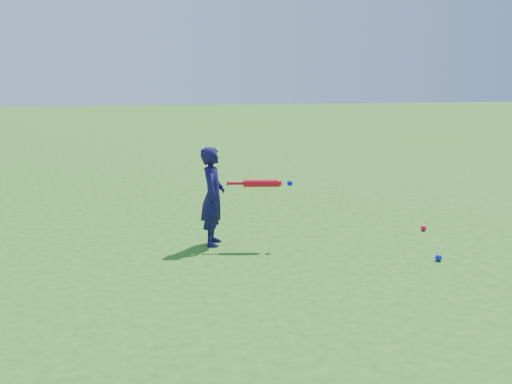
% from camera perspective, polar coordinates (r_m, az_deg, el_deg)
% --- Properties ---
extents(ground, '(80.00, 80.00, 0.00)m').
position_cam_1_polar(ground, '(6.58, -1.63, -5.63)').
color(ground, '#256518').
rests_on(ground, ground).
extents(child, '(0.38, 0.48, 1.15)m').
position_cam_1_polar(child, '(6.61, -4.34, -0.44)').
color(child, '#120E42').
rests_on(child, ground).
extents(ground_ball_red, '(0.07, 0.07, 0.07)m').
position_cam_1_polar(ground_ball_red, '(7.62, 16.41, -3.49)').
color(ground_ball_red, red).
rests_on(ground_ball_red, ground).
extents(ground_ball_blue, '(0.07, 0.07, 0.07)m').
position_cam_1_polar(ground_ball_blue, '(6.41, 17.79, -6.27)').
color(ground_ball_blue, '#0C1DD4').
rests_on(ground_ball_blue, ground).
extents(bat_swing, '(0.74, 0.23, 0.09)m').
position_cam_1_polar(bat_swing, '(6.53, 0.79, 0.87)').
color(bat_swing, red).
rests_on(bat_swing, ground).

